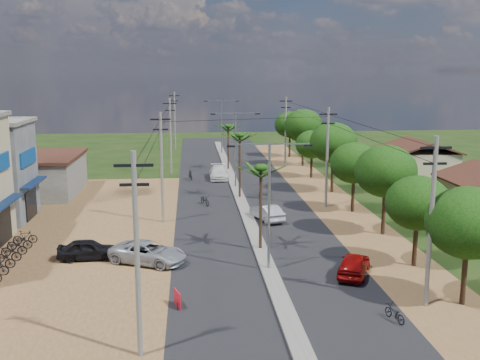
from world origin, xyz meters
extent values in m
plane|color=black|center=(0.00, 0.00, 0.00)|extent=(160.00, 160.00, 0.00)
cube|color=black|center=(0.00, 15.00, 0.02)|extent=(12.00, 110.00, 0.04)
cube|color=#605E56|center=(0.00, 18.00, 0.09)|extent=(1.00, 90.00, 0.18)
cube|color=brown|center=(-15.00, 8.00, 0.02)|extent=(18.00, 46.00, 0.04)
cube|color=brown|center=(8.50, 15.00, 0.01)|extent=(5.00, 90.00, 0.03)
cube|color=#102245|center=(-17.60, 7.00, 3.10)|extent=(0.80, 5.40, 0.15)
cube|color=black|center=(-17.95, 7.00, 1.30)|extent=(0.10, 3.00, 2.40)
cube|color=#102245|center=(-17.60, 14.00, 3.10)|extent=(0.80, 5.40, 0.15)
cube|color=black|center=(-17.95, 14.00, 1.30)|extent=(0.10, 3.00, 2.40)
cube|color=navy|center=(-17.92, 14.00, 5.20)|extent=(0.12, 4.20, 1.20)
cube|color=#605E56|center=(-21.00, 24.00, 1.80)|extent=(10.00, 10.00, 3.60)
cube|color=#321A10|center=(-21.00, 24.00, 3.80)|extent=(10.40, 10.40, 0.30)
cube|color=tan|center=(21.00, 28.00, 1.65)|extent=(7.00, 7.00, 3.30)
cylinder|color=black|center=(9.50, -6.00, 2.10)|extent=(0.28, 0.28, 4.20)
ellipsoid|color=black|center=(9.50, -6.00, 4.50)|extent=(4.40, 4.40, 3.74)
cylinder|color=black|center=(9.30, 0.00, 1.92)|extent=(0.28, 0.28, 3.85)
ellipsoid|color=black|center=(9.30, 0.00, 4.12)|extent=(4.00, 4.00, 3.40)
cylinder|color=black|center=(9.70, 7.00, 2.27)|extent=(0.28, 0.28, 4.55)
ellipsoid|color=black|center=(9.70, 7.00, 4.88)|extent=(4.60, 4.60, 3.91)
cylinder|color=black|center=(9.40, 14.00, 2.03)|extent=(0.28, 0.28, 4.06)
ellipsoid|color=black|center=(9.40, 14.00, 4.35)|extent=(4.20, 4.20, 3.57)
cylinder|color=black|center=(9.60, 22.00, 2.38)|extent=(0.28, 0.28, 4.76)
ellipsoid|color=black|center=(9.60, 22.00, 5.10)|extent=(4.80, 4.80, 4.08)
cylinder|color=black|center=(9.20, 30.00, 1.82)|extent=(0.28, 0.28, 3.64)
ellipsoid|color=black|center=(9.20, 30.00, 3.90)|extent=(3.80, 3.80, 3.23)
cylinder|color=black|center=(9.80, 38.00, 2.45)|extent=(0.28, 0.28, 4.90)
ellipsoid|color=black|center=(9.80, 38.00, 5.25)|extent=(5.00, 5.00, 4.25)
cylinder|color=black|center=(9.50, 46.00, 2.17)|extent=(0.28, 0.28, 4.34)
ellipsoid|color=black|center=(9.50, 46.00, 4.65)|extent=(4.40, 4.40, 3.74)
cylinder|color=black|center=(0.00, 4.00, 2.90)|extent=(0.22, 0.22, 5.80)
cylinder|color=black|center=(0.00, 20.00, 3.10)|extent=(0.22, 0.22, 6.20)
cylinder|color=black|center=(0.00, 36.00, 2.75)|extent=(0.22, 0.22, 5.50)
cylinder|color=gray|center=(0.00, 0.00, 4.00)|extent=(0.16, 0.16, 8.00)
cube|color=gray|center=(1.20, 0.00, 7.90)|extent=(2.40, 0.08, 0.08)
cube|color=gray|center=(-1.20, 0.00, 7.90)|extent=(2.40, 0.08, 0.08)
cube|color=black|center=(2.30, 0.00, 7.80)|extent=(0.50, 0.18, 0.12)
cube|color=black|center=(-2.30, 0.00, 7.80)|extent=(0.50, 0.18, 0.12)
cylinder|color=gray|center=(0.00, 25.00, 4.00)|extent=(0.16, 0.16, 8.00)
cube|color=gray|center=(1.20, 25.00, 7.90)|extent=(2.40, 0.08, 0.08)
cube|color=gray|center=(-1.20, 25.00, 7.90)|extent=(2.40, 0.08, 0.08)
cube|color=black|center=(2.30, 25.00, 7.80)|extent=(0.50, 0.18, 0.12)
cube|color=black|center=(-2.30, 25.00, 7.80)|extent=(0.50, 0.18, 0.12)
cylinder|color=gray|center=(0.00, 50.00, 4.00)|extent=(0.16, 0.16, 8.00)
cube|color=gray|center=(1.20, 50.00, 7.90)|extent=(2.40, 0.08, 0.08)
cube|color=gray|center=(-1.20, 50.00, 7.90)|extent=(2.40, 0.08, 0.08)
cube|color=black|center=(2.30, 50.00, 7.80)|extent=(0.50, 0.18, 0.12)
cube|color=black|center=(-2.30, 50.00, 7.80)|extent=(0.50, 0.18, 0.12)
cylinder|color=#605E56|center=(-7.00, -10.00, 4.50)|extent=(0.24, 0.24, 9.00)
cube|color=black|center=(-7.00, -10.00, 8.40)|extent=(1.60, 0.12, 0.12)
cube|color=black|center=(-7.00, -10.00, 7.60)|extent=(1.20, 0.12, 0.12)
cylinder|color=#605E56|center=(-7.00, 12.00, 4.50)|extent=(0.24, 0.24, 9.00)
cube|color=black|center=(-7.00, 12.00, 8.40)|extent=(1.60, 0.12, 0.12)
cube|color=black|center=(-7.00, 12.00, 7.60)|extent=(1.20, 0.12, 0.12)
cylinder|color=#605E56|center=(-7.00, 34.00, 4.50)|extent=(0.24, 0.24, 9.00)
cube|color=black|center=(-7.00, 34.00, 8.40)|extent=(1.60, 0.12, 0.12)
cube|color=black|center=(-7.00, 34.00, 7.60)|extent=(1.20, 0.12, 0.12)
cylinder|color=#605E56|center=(-7.00, 55.00, 4.50)|extent=(0.24, 0.24, 9.00)
cube|color=black|center=(-7.00, 55.00, 8.40)|extent=(1.60, 0.12, 0.12)
cube|color=black|center=(-7.00, 55.00, 7.60)|extent=(1.20, 0.12, 0.12)
cylinder|color=#605E56|center=(7.50, -6.00, 4.50)|extent=(0.24, 0.24, 9.00)
cube|color=black|center=(7.50, -6.00, 8.40)|extent=(1.60, 0.12, 0.12)
cube|color=black|center=(7.50, -6.00, 7.60)|extent=(1.20, 0.12, 0.12)
cylinder|color=#605E56|center=(7.50, 16.00, 4.50)|extent=(0.24, 0.24, 9.00)
cube|color=black|center=(7.50, 16.00, 8.40)|extent=(1.60, 0.12, 0.12)
cube|color=black|center=(7.50, 16.00, 7.60)|extent=(1.20, 0.12, 0.12)
cylinder|color=#605E56|center=(7.50, 38.00, 4.50)|extent=(0.24, 0.24, 9.00)
cube|color=black|center=(7.50, 38.00, 8.40)|extent=(1.60, 0.12, 0.12)
cube|color=black|center=(7.50, 38.00, 7.60)|extent=(1.20, 0.12, 0.12)
imported|color=#770706|center=(5.00, -1.33, 0.70)|extent=(3.16, 4.40, 1.39)
imported|color=#9C9FA3|center=(1.50, 11.71, 0.67)|extent=(2.62, 4.28, 1.33)
imported|color=silver|center=(-1.50, 30.22, 0.72)|extent=(2.10, 4.99, 1.44)
imported|color=#9C9FA3|center=(-7.50, 2.00, 0.70)|extent=(5.51, 4.24, 1.39)
imported|color=black|center=(-11.46, 3.12, 0.67)|extent=(4.00, 1.80, 1.33)
imported|color=black|center=(5.20, -7.65, 0.40)|extent=(0.95, 1.60, 0.80)
imported|color=black|center=(-3.43, 17.60, 0.49)|extent=(1.26, 1.98, 0.98)
imported|color=black|center=(-4.73, 30.05, 0.56)|extent=(0.84, 1.92, 1.12)
cube|color=red|center=(-5.50, -5.00, 0.45)|extent=(0.38, 1.05, 0.90)
cylinder|color=black|center=(-5.50, -5.49, 0.22)|extent=(0.04, 0.04, 0.45)
cylinder|color=black|center=(-5.50, -4.50, 0.22)|extent=(0.04, 0.04, 0.45)
imported|color=black|center=(-16.54, 1.74, 0.50)|extent=(1.73, 0.85, 1.00)
imported|color=black|center=(-16.54, 3.04, 0.50)|extent=(1.73, 0.85, 1.00)
imported|color=black|center=(-16.54, 4.34, 0.50)|extent=(1.73, 0.85, 1.00)
imported|color=black|center=(-16.54, 5.64, 0.50)|extent=(1.73, 0.85, 1.00)
imported|color=black|center=(-16.54, 6.94, 0.50)|extent=(1.73, 0.85, 1.00)
camera|label=1|loc=(-4.71, -32.71, 12.17)|focal=42.00mm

